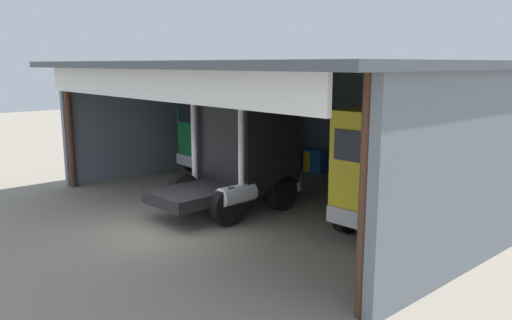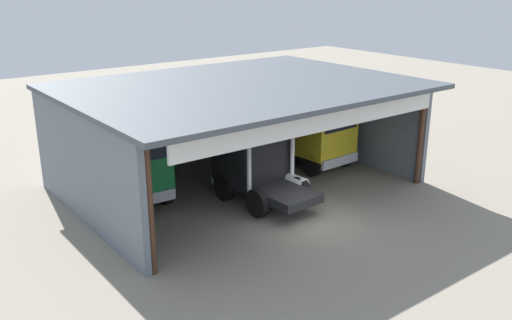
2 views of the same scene
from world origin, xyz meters
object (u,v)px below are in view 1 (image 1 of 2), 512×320
object	(u,v)px
truck_yellow_center_left_bay	(400,171)
oil_drum	(310,161)
truck_green_left_bay	(224,130)
tool_cart	(317,160)
truck_black_right_bay	(242,151)

from	to	relation	value
truck_yellow_center_left_bay	oil_drum	xyz separation A→B (m)	(-7.28, 4.46, -1.37)
truck_green_left_bay	oil_drum	world-z (taller)	truck_green_left_bay
truck_green_left_bay	oil_drum	xyz separation A→B (m)	(1.99, 3.23, -1.45)
truck_green_left_bay	tool_cart	bearing A→B (deg)	-122.08
truck_yellow_center_left_bay	oil_drum	size ratio (longest dim) A/B	5.87
truck_green_left_bay	oil_drum	size ratio (longest dim) A/B	5.96
truck_yellow_center_left_bay	oil_drum	distance (m)	8.65
oil_drum	truck_yellow_center_left_bay	bearing A→B (deg)	-31.51
truck_green_left_bay	tool_cart	distance (m)	4.28
truck_black_right_bay	truck_green_left_bay	bearing A→B (deg)	146.90
truck_black_right_bay	oil_drum	world-z (taller)	truck_black_right_bay
tool_cart	truck_yellow_center_left_bay	bearing A→B (deg)	-33.22
truck_green_left_bay	truck_black_right_bay	distance (m)	5.14
truck_yellow_center_left_bay	tool_cart	distance (m)	8.40
truck_black_right_bay	oil_drum	size ratio (longest dim) A/B	5.35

